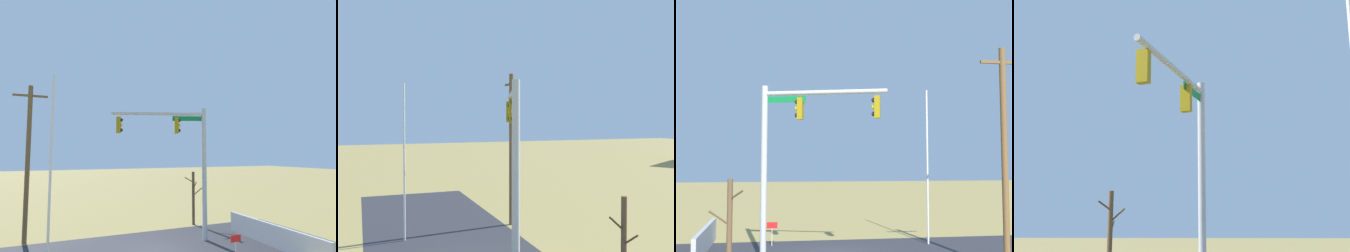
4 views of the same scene
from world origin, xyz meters
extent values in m
cube|color=#2D2D33|center=(-4.00, 0.00, 0.01)|extent=(28.00, 8.00, 0.01)
cylinder|color=#B2B5BA|center=(3.35, 0.87, 3.87)|extent=(0.28, 0.28, 7.74)
cylinder|color=#B2B5BA|center=(0.73, 1.75, 7.39)|extent=(5.30, 1.95, 0.20)
cube|color=#0F7238|center=(2.41, 1.19, 7.11)|extent=(1.72, 0.60, 0.28)
cube|color=#937A0F|center=(1.78, 1.40, 6.69)|extent=(0.34, 0.42, 0.96)
sphere|color=black|center=(1.92, 1.35, 6.99)|extent=(0.22, 0.22, 0.22)
sphere|color=yellow|center=(1.92, 1.35, 6.69)|extent=(0.22, 0.22, 0.22)
sphere|color=black|center=(1.92, 1.35, 6.39)|extent=(0.22, 0.22, 0.22)
cube|color=#937A0F|center=(-1.47, 2.49, 6.69)|extent=(0.34, 0.42, 0.96)
sphere|color=black|center=(-1.32, 2.44, 6.99)|extent=(0.22, 0.22, 0.22)
sphere|color=yellow|center=(-1.32, 2.44, 6.69)|extent=(0.22, 0.22, 0.22)
sphere|color=black|center=(-1.32, 2.44, 6.39)|extent=(0.22, 0.22, 0.22)
cylinder|color=silver|center=(-5.22, -1.96, 4.09)|extent=(0.10, 0.10, 8.18)
cylinder|color=brown|center=(-6.28, 4.39, 4.50)|extent=(0.26, 0.26, 9.00)
cube|color=brown|center=(-6.28, 4.39, 8.40)|extent=(1.90, 0.12, 0.12)
cylinder|color=brown|center=(4.52, 4.44, 1.86)|extent=(0.20, 0.20, 3.71)
cylinder|color=brown|center=(4.89, 4.44, 2.30)|extent=(0.78, 0.07, 0.57)
cylinder|color=brown|center=(4.28, 4.64, 3.13)|extent=(0.54, 0.47, 0.39)
cylinder|color=brown|center=(4.49, 4.17, 2.78)|extent=(0.12, 0.61, 0.55)
camera|label=1|loc=(-5.57, -14.38, 5.03)|focal=31.31mm
camera|label=2|loc=(16.13, -4.18, 6.49)|focal=43.12mm
camera|label=3|loc=(3.11, 22.05, 4.34)|focal=50.00mm
camera|label=4|loc=(-13.32, 0.94, 2.36)|focal=48.35mm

